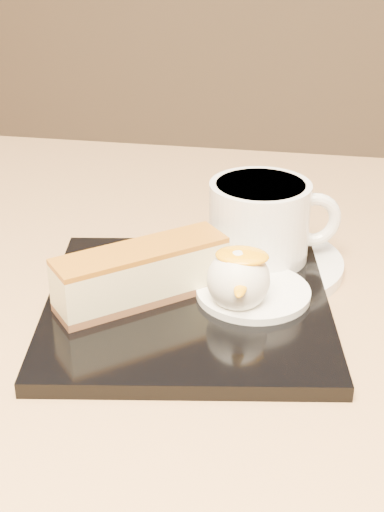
% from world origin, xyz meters
% --- Properties ---
extents(table, '(0.80, 0.80, 0.72)m').
position_xyz_m(table, '(0.00, 0.00, 0.56)').
color(table, black).
rests_on(table, ground).
extents(dessert_plate, '(0.25, 0.25, 0.01)m').
position_xyz_m(dessert_plate, '(0.06, -0.00, 0.73)').
color(dessert_plate, black).
rests_on(dessert_plate, table).
extents(cheesecake, '(0.13, 0.12, 0.04)m').
position_xyz_m(cheesecake, '(0.02, -0.01, 0.75)').
color(cheesecake, brown).
rests_on(cheesecake, dessert_plate).
extents(cream_smear, '(0.09, 0.09, 0.01)m').
position_xyz_m(cream_smear, '(0.11, 0.01, 0.73)').
color(cream_smear, white).
rests_on(cream_smear, dessert_plate).
extents(ice_cream_scoop, '(0.05, 0.05, 0.05)m').
position_xyz_m(ice_cream_scoop, '(0.10, -0.01, 0.76)').
color(ice_cream_scoop, white).
rests_on(ice_cream_scoop, cream_smear).
extents(mango_sauce, '(0.04, 0.03, 0.01)m').
position_xyz_m(mango_sauce, '(0.10, -0.01, 0.78)').
color(mango_sauce, '#FFA408').
rests_on(mango_sauce, ice_cream_scoop).
extents(mint_sprig, '(0.04, 0.03, 0.00)m').
position_xyz_m(mint_sprig, '(0.08, 0.04, 0.74)').
color(mint_sprig, '#2B8638').
rests_on(mint_sprig, cream_smear).
extents(saucer, '(0.15, 0.15, 0.01)m').
position_xyz_m(saucer, '(0.11, 0.08, 0.72)').
color(saucer, white).
rests_on(saucer, table).
extents(coffee_cup, '(0.11, 0.09, 0.07)m').
position_xyz_m(coffee_cup, '(0.11, 0.08, 0.77)').
color(coffee_cup, white).
rests_on(coffee_cup, saucer).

